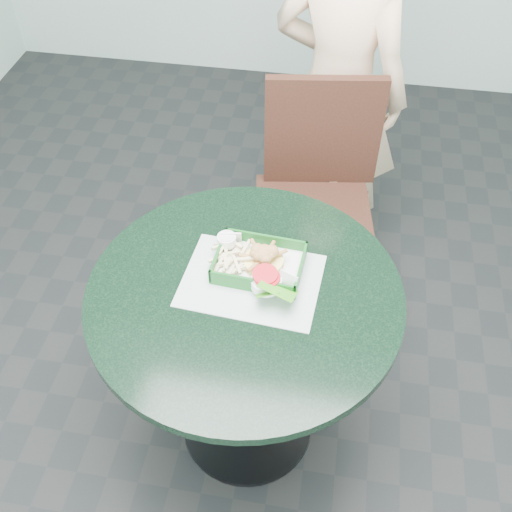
% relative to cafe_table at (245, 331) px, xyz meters
% --- Properties ---
extents(floor, '(4.00, 5.00, 0.02)m').
position_rel_cafe_table_xyz_m(floor, '(0.00, 0.00, -0.58)').
color(floor, '#303335').
rests_on(floor, ground).
extents(cafe_table, '(0.88, 0.88, 0.75)m').
position_rel_cafe_table_xyz_m(cafe_table, '(0.00, 0.00, 0.00)').
color(cafe_table, black).
rests_on(cafe_table, floor).
extents(dining_chair, '(0.44, 0.44, 0.93)m').
position_rel_cafe_table_xyz_m(dining_chair, '(0.14, 0.77, -0.05)').
color(dining_chair, '#412C1A').
rests_on(dining_chair, floor).
extents(diner_person, '(0.66, 0.54, 1.57)m').
position_rel_cafe_table_xyz_m(diner_person, '(0.18, 1.06, 0.20)').
color(diner_person, beige).
rests_on(diner_person, floor).
extents(placemat, '(0.40, 0.31, 0.00)m').
position_rel_cafe_table_xyz_m(placemat, '(0.01, 0.04, 0.17)').
color(placemat, '#A7B9B8').
rests_on(placemat, cafe_table).
extents(food_basket, '(0.24, 0.18, 0.05)m').
position_rel_cafe_table_xyz_m(food_basket, '(0.03, 0.08, 0.19)').
color(food_basket, '#13551B').
rests_on(food_basket, placemat).
extents(crab_sandwich, '(0.11, 0.11, 0.07)m').
position_rel_cafe_table_xyz_m(crab_sandwich, '(0.04, 0.09, 0.22)').
color(crab_sandwich, '#F1D16E').
rests_on(crab_sandwich, food_basket).
extents(fries_pile, '(0.14, 0.15, 0.04)m').
position_rel_cafe_table_xyz_m(fries_pile, '(-0.06, 0.09, 0.21)').
color(fries_pile, beige).
rests_on(fries_pile, food_basket).
extents(sauce_ramekin, '(0.05, 0.05, 0.03)m').
position_rel_cafe_table_xyz_m(sauce_ramekin, '(-0.08, 0.13, 0.22)').
color(sauce_ramekin, white).
rests_on(sauce_ramekin, food_basket).
extents(garnish_cup, '(0.13, 0.12, 0.05)m').
position_rel_cafe_table_xyz_m(garnish_cup, '(0.07, 0.01, 0.21)').
color(garnish_cup, white).
rests_on(garnish_cup, food_basket).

